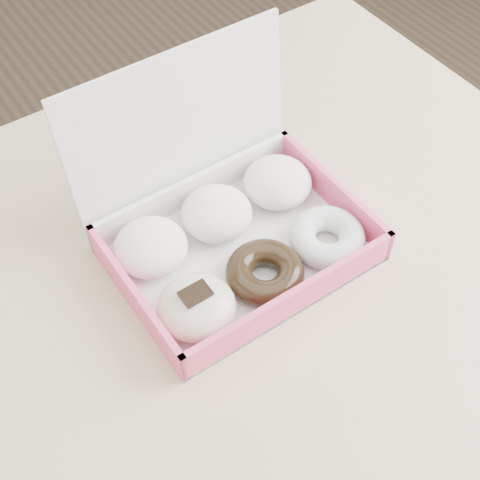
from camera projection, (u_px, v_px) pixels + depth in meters
table at (173, 328)px, 0.87m from camera, size 1.20×0.80×0.75m
donut_box at (230, 230)px, 0.83m from camera, size 0.30×0.26×0.22m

